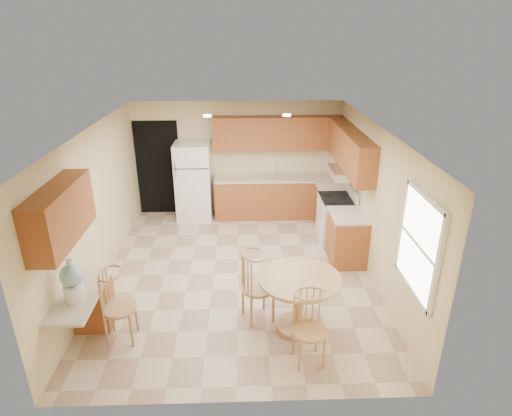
{
  "coord_description": "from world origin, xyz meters",
  "views": [
    {
      "loc": [
        0.1,
        -6.36,
        3.91
      ],
      "look_at": [
        0.33,
        0.3,
        1.09
      ],
      "focal_mm": 30.0,
      "sensor_mm": 36.0,
      "label": 1
    }
  ],
  "objects_px": {
    "chair_table_b": "(311,327)",
    "water_crock": "(73,282)",
    "refrigerator": "(194,182)",
    "chair_table_a": "(258,284)",
    "dining_table": "(299,295)",
    "chair_desk": "(116,304)",
    "stove": "(336,219)"
  },
  "relations": [
    {
      "from": "stove",
      "to": "water_crock",
      "type": "height_order",
      "value": "water_crock"
    },
    {
      "from": "chair_table_a",
      "to": "water_crock",
      "type": "relative_size",
      "value": 1.85
    },
    {
      "from": "chair_desk",
      "to": "water_crock",
      "type": "xyz_separation_m",
      "value": [
        -0.45,
        -0.1,
        0.4
      ]
    },
    {
      "from": "chair_table_a",
      "to": "chair_table_b",
      "type": "height_order",
      "value": "chair_table_a"
    },
    {
      "from": "chair_table_b",
      "to": "water_crock",
      "type": "xyz_separation_m",
      "value": [
        -2.9,
        0.41,
        0.44
      ]
    },
    {
      "from": "chair_table_a",
      "to": "water_crock",
      "type": "bearing_deg",
      "value": -98.66
    },
    {
      "from": "refrigerator",
      "to": "chair_table_a",
      "type": "bearing_deg",
      "value": -71.47
    },
    {
      "from": "dining_table",
      "to": "water_crock",
      "type": "bearing_deg",
      "value": -173.36
    },
    {
      "from": "refrigerator",
      "to": "chair_desk",
      "type": "distance_m",
      "value": 4.16
    },
    {
      "from": "stove",
      "to": "chair_table_a",
      "type": "relative_size",
      "value": 1.03
    },
    {
      "from": "refrigerator",
      "to": "chair_table_a",
      "type": "xyz_separation_m",
      "value": [
        1.25,
        -3.73,
        -0.2
      ]
    },
    {
      "from": "stove",
      "to": "dining_table",
      "type": "xyz_separation_m",
      "value": [
        -1.08,
        -2.66,
        0.07
      ]
    },
    {
      "from": "stove",
      "to": "dining_table",
      "type": "height_order",
      "value": "stove"
    },
    {
      "from": "dining_table",
      "to": "water_crock",
      "type": "height_order",
      "value": "water_crock"
    },
    {
      "from": "dining_table",
      "to": "chair_table_a",
      "type": "xyz_separation_m",
      "value": [
        -0.55,
        0.15,
        0.1
      ]
    },
    {
      "from": "dining_table",
      "to": "water_crock",
      "type": "relative_size",
      "value": 1.96
    },
    {
      "from": "chair_table_a",
      "to": "water_crock",
      "type": "distance_m",
      "value": 2.38
    },
    {
      "from": "stove",
      "to": "water_crock",
      "type": "bearing_deg",
      "value": -142.71
    },
    {
      "from": "chair_table_a",
      "to": "chair_desk",
      "type": "height_order",
      "value": "chair_table_a"
    },
    {
      "from": "dining_table",
      "to": "chair_table_a",
      "type": "height_order",
      "value": "chair_table_a"
    },
    {
      "from": "dining_table",
      "to": "chair_table_b",
      "type": "xyz_separation_m",
      "value": [
        0.05,
        -0.74,
        0.05
      ]
    },
    {
      "from": "refrigerator",
      "to": "chair_table_b",
      "type": "bearing_deg",
      "value": -68.18
    },
    {
      "from": "dining_table",
      "to": "water_crock",
      "type": "xyz_separation_m",
      "value": [
        -2.85,
        -0.33,
        0.48
      ]
    },
    {
      "from": "refrigerator",
      "to": "dining_table",
      "type": "distance_m",
      "value": 4.28
    },
    {
      "from": "refrigerator",
      "to": "stove",
      "type": "xyz_separation_m",
      "value": [
        2.88,
        -1.22,
        -0.38
      ]
    },
    {
      "from": "chair_table_b",
      "to": "water_crock",
      "type": "relative_size",
      "value": 1.7
    },
    {
      "from": "chair_desk",
      "to": "dining_table",
      "type": "bearing_deg",
      "value": 94.02
    },
    {
      "from": "chair_table_b",
      "to": "chair_table_a",
      "type": "bearing_deg",
      "value": -63.41
    },
    {
      "from": "dining_table",
      "to": "chair_desk",
      "type": "xyz_separation_m",
      "value": [
        -2.4,
        -0.23,
        0.08
      ]
    },
    {
      "from": "chair_table_b",
      "to": "chair_desk",
      "type": "height_order",
      "value": "chair_desk"
    },
    {
      "from": "dining_table",
      "to": "chair_desk",
      "type": "bearing_deg",
      "value": -174.51
    },
    {
      "from": "chair_table_b",
      "to": "chair_desk",
      "type": "distance_m",
      "value": 2.5
    }
  ]
}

